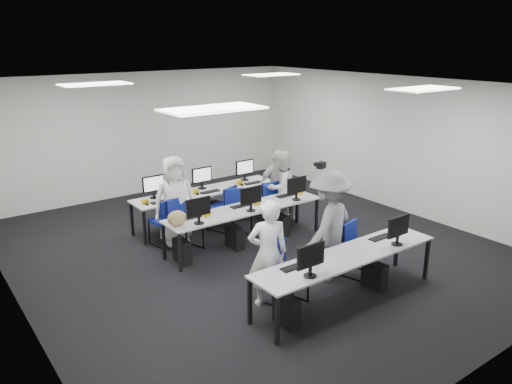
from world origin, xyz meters
TOP-DOWN VIEW (x-y plane):
  - room at (0.00, 0.00)m, footprint 9.00×9.02m
  - ceiling_panels at (0.00, 0.00)m, footprint 5.20×4.60m
  - desk_front at (0.00, -2.40)m, footprint 3.20×0.70m
  - desk_mid at (0.00, 0.20)m, footprint 3.20×0.70m
  - desk_back at (0.00, 1.60)m, footprint 3.20×0.70m
  - equipment_front at (-0.19, -2.42)m, footprint 2.51×0.41m
  - equipment_mid at (-0.19, 0.18)m, footprint 2.91×0.41m
  - equipment_back at (0.19, 1.62)m, footprint 2.91×0.41m
  - chair_0 at (-0.77, -1.95)m, footprint 0.58×0.61m
  - chair_1 at (0.77, -1.95)m, footprint 0.55×0.58m
  - chair_2 at (-1.02, 0.69)m, footprint 0.60×0.63m
  - chair_3 at (0.13, 0.67)m, footprint 0.54×0.57m
  - chair_4 at (1.11, 0.67)m, footprint 0.48×0.52m
  - chair_5 at (-1.21, 1.12)m, footprint 0.54×0.57m
  - chair_6 at (0.10, 1.14)m, footprint 0.60×0.62m
  - chair_7 at (1.21, 1.13)m, footprint 0.49×0.52m
  - handbag at (-1.45, 0.14)m, footprint 0.38×0.30m
  - student_0 at (-1.02, -1.81)m, footprint 0.70×0.59m
  - student_1 at (1.33, 0.79)m, footprint 0.82×0.68m
  - student_2 at (-1.00, 1.07)m, footprint 0.93×0.71m
  - student_3 at (1.44, 1.07)m, footprint 0.91×0.47m
  - photographer at (0.29, -1.70)m, footprint 1.32×0.99m
  - dslr_camera at (0.24, -1.53)m, footprint 0.19×0.21m

SIDE VIEW (x-z plane):
  - chair_7 at x=1.21m, z-range -0.16..0.70m
  - chair_4 at x=1.11m, z-range -0.16..0.71m
  - chair_1 at x=0.77m, z-range -0.17..0.73m
  - chair_3 at x=0.13m, z-range -0.17..0.75m
  - chair_6 at x=0.10m, z-range -0.17..0.75m
  - chair_5 at x=-1.21m, z-range -0.17..0.76m
  - chair_0 at x=-0.77m, z-range -0.17..0.76m
  - chair_2 at x=-1.02m, z-range -0.18..0.78m
  - equipment_mid at x=-0.19m, z-range -0.24..0.95m
  - equipment_back at x=0.19m, z-range -0.24..0.95m
  - equipment_front at x=-0.19m, z-range -0.24..0.95m
  - desk_front at x=0.00m, z-range 0.32..1.05m
  - desk_mid at x=0.00m, z-range 0.32..1.05m
  - desk_back at x=0.00m, z-range 0.32..1.05m
  - student_3 at x=1.44m, z-range 0.00..1.49m
  - student_1 at x=1.33m, z-range 0.00..1.53m
  - student_0 at x=-1.02m, z-range 0.00..1.62m
  - student_2 at x=-1.00m, z-range 0.00..1.70m
  - handbag at x=-1.45m, z-range 0.73..1.00m
  - photographer at x=0.29m, z-range 0.00..1.81m
  - room at x=0.00m, z-range 0.00..3.00m
  - dslr_camera at x=0.24m, z-range 1.82..1.92m
  - ceiling_panels at x=0.00m, z-range 2.98..2.99m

